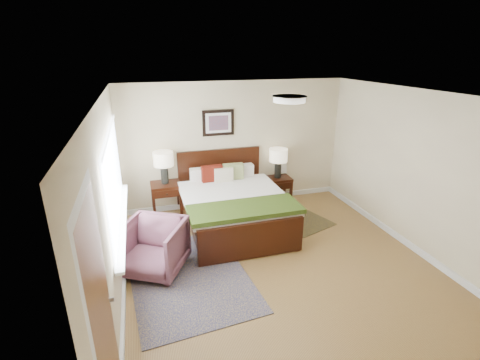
{
  "coord_description": "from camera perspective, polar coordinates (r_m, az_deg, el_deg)",
  "views": [
    {
      "loc": [
        -1.82,
        -4.04,
        3.02
      ],
      "look_at": [
        -0.33,
        1.04,
        1.05
      ],
      "focal_mm": 26.0,
      "sensor_mm": 36.0,
      "label": 1
    }
  ],
  "objects": [
    {
      "name": "nightstand_left",
      "position": [
        6.77,
        -12.07,
        -1.59
      ],
      "size": [
        0.56,
        0.5,
        0.66
      ],
      "color": "black",
      "rests_on": "ground"
    },
    {
      "name": "wall_art",
      "position": [
        6.8,
        -3.58,
        9.35
      ],
      "size": [
        0.62,
        0.05,
        0.5
      ],
      "color": "black",
      "rests_on": "back_wall"
    },
    {
      "name": "left_wall",
      "position": [
        4.43,
        -20.49,
        -4.53
      ],
      "size": [
        0.04,
        5.0,
        2.5
      ],
      "primitive_type": "cube",
      "color": "beige",
      "rests_on": "ground"
    },
    {
      "name": "ceiling",
      "position": [
        4.46,
        8.11,
        13.51
      ],
      "size": [
        4.5,
        5.0,
        0.02
      ],
      "primitive_type": "cube",
      "color": "white",
      "rests_on": "back_wall"
    },
    {
      "name": "lamp_left",
      "position": [
        6.61,
        -12.44,
        3.01
      ],
      "size": [
        0.37,
        0.37,
        0.61
      ],
      "color": "black",
      "rests_on": "nightstand_left"
    },
    {
      "name": "armchair",
      "position": [
        5.21,
        -14.04,
        -10.67
      ],
      "size": [
        1.13,
        1.14,
        0.77
      ],
      "primitive_type": "imported",
      "rotation": [
        0.0,
        0.0,
        -0.5
      ],
      "color": "brown",
      "rests_on": "ground"
    },
    {
      "name": "back_wall",
      "position": [
        7.02,
        -0.75,
        5.8
      ],
      "size": [
        4.5,
        0.04,
        2.5
      ],
      "primitive_type": "cube",
      "color": "beige",
      "rests_on": "ground"
    },
    {
      "name": "ceil_fixture",
      "position": [
        4.47,
        8.09,
        13.06
      ],
      "size": [
        0.44,
        0.44,
        0.08
      ],
      "color": "white",
      "rests_on": "ceiling"
    },
    {
      "name": "nightstand_right",
      "position": [
        7.35,
        6.15,
        -1.09
      ],
      "size": [
        0.55,
        0.41,
        0.54
      ],
      "color": "black",
      "rests_on": "ground"
    },
    {
      "name": "rug_persian",
      "position": [
        5.19,
        -8.35,
        -15.37
      ],
      "size": [
        1.77,
        2.36,
        0.01
      ],
      "primitive_type": "cube",
      "rotation": [
        0.0,
        0.0,
        0.09
      ],
      "color": "#0E1146",
      "rests_on": "ground"
    },
    {
      "name": "lamp_right",
      "position": [
        7.15,
        6.3,
        3.7
      ],
      "size": [
        0.37,
        0.37,
        0.61
      ],
      "color": "black",
      "rests_on": "nightstand_right"
    },
    {
      "name": "window",
      "position": [
        5.03,
        -19.65,
        0.09
      ],
      "size": [
        0.11,
        2.72,
        1.32
      ],
      "color": "silver",
      "rests_on": "left_wall"
    },
    {
      "name": "door",
      "position": [
        3.04,
        -21.44,
        -21.28
      ],
      "size": [
        0.06,
        1.0,
        2.18
      ],
      "color": "silver",
      "rests_on": "ground"
    },
    {
      "name": "right_wall",
      "position": [
        6.01,
        27.48,
        0.88
      ],
      "size": [
        0.04,
        5.0,
        2.5
      ],
      "primitive_type": "cube",
      "color": "beige",
      "rests_on": "ground"
    },
    {
      "name": "front_wall",
      "position": [
        2.97,
        27.91,
        -18.97
      ],
      "size": [
        4.5,
        0.04,
        2.5
      ],
      "primitive_type": "cube",
      "color": "beige",
      "rests_on": "ground"
    },
    {
      "name": "bed",
      "position": [
        6.18,
        -1.17,
        -3.24
      ],
      "size": [
        1.79,
        2.18,
        1.17
      ],
      "color": "black",
      "rests_on": "ground"
    },
    {
      "name": "floor",
      "position": [
        5.37,
        6.76,
        -14.02
      ],
      "size": [
        5.0,
        5.0,
        0.0
      ],
      "primitive_type": "plane",
      "color": "olive",
      "rests_on": "ground"
    },
    {
      "name": "rug_navy",
      "position": [
        6.82,
        9.1,
        -6.11
      ],
      "size": [
        1.24,
        1.5,
        0.01
      ],
      "primitive_type": "cube",
      "rotation": [
        0.0,
        0.0,
        0.34
      ],
      "color": "black",
      "rests_on": "ground"
    }
  ]
}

